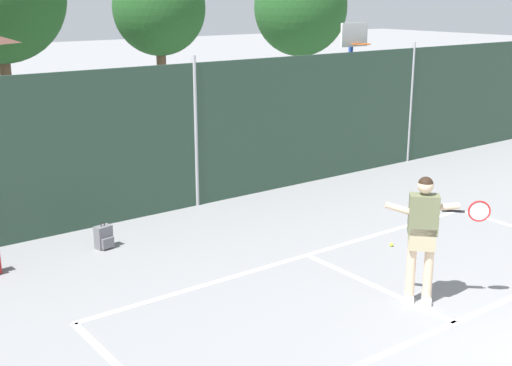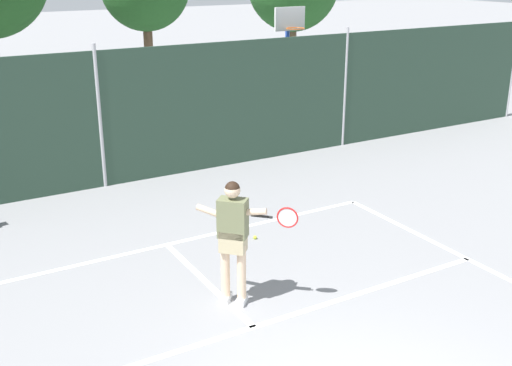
{
  "view_description": "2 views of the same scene",
  "coord_description": "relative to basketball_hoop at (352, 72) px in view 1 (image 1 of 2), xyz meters",
  "views": [
    {
      "loc": [
        -7.0,
        -2.47,
        4.22
      ],
      "look_at": [
        0.21,
        7.22,
        0.84
      ],
      "focal_mm": 47.2,
      "sensor_mm": 36.0,
      "label": 1
    },
    {
      "loc": [
        -3.66,
        -3.9,
        4.68
      ],
      "look_at": [
        1.38,
        4.79,
        1.11
      ],
      "focal_mm": 44.17,
      "sensor_mm": 36.0,
      "label": 2
    }
  ],
  "objects": [
    {
      "name": "tennis_ball",
      "position": [
        -4.04,
        -5.21,
        -2.28
      ],
      "size": [
        0.07,
        0.07,
        0.07
      ],
      "primitive_type": "sphere",
      "color": "#CCE033",
      "rests_on": "ground"
    },
    {
      "name": "chainlink_fence",
      "position": [
        -5.48,
        -1.14,
        -0.84
      ],
      "size": [
        26.09,
        0.09,
        3.09
      ],
      "color": "#284233",
      "rests_on": "ground"
    },
    {
      "name": "basketball_hoop",
      "position": [
        0.0,
        0.0,
        0.0
      ],
      "size": [
        0.9,
        0.67,
        3.55
      ],
      "color": "#284CB2",
      "rests_on": "ground"
    },
    {
      "name": "tennis_player",
      "position": [
        -5.38,
        -6.96,
        -1.2
      ],
      "size": [
        1.12,
        0.99,
        1.85
      ],
      "color": "silver",
      "rests_on": "ground"
    },
    {
      "name": "backpack_grey",
      "position": [
        -8.08,
        -2.3,
        -2.12
      ],
      "size": [
        0.31,
        0.28,
        0.46
      ],
      "color": "slate",
      "rests_on": "ground"
    }
  ]
}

